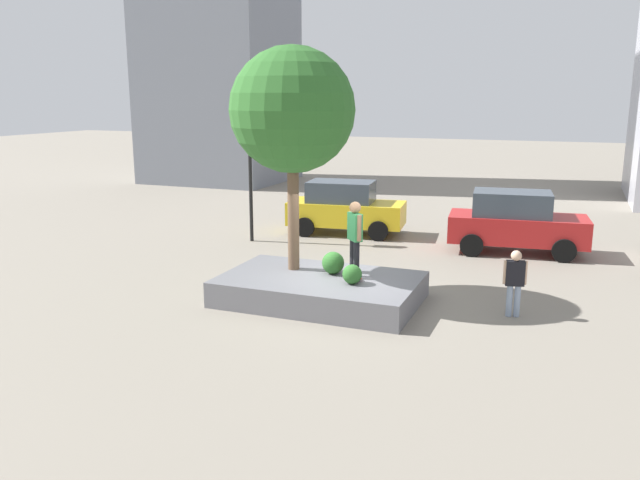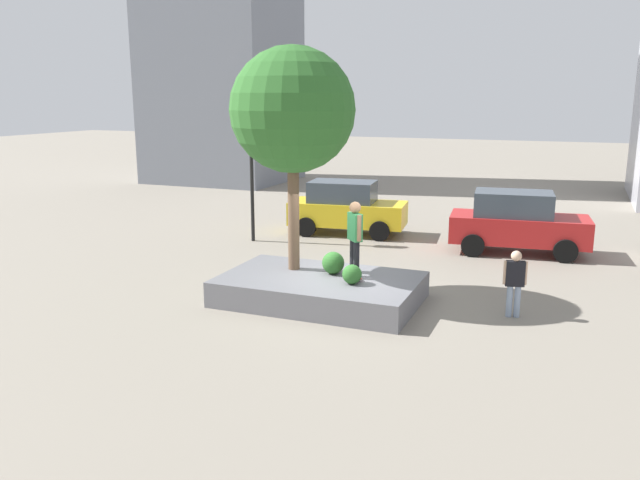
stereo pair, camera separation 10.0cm
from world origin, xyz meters
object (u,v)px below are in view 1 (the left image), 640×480
sedan_parked (516,222)px  bystander_watching (515,279)px  skateboarder (355,233)px  traffic_light_median (249,142)px  taxi_cab (345,207)px  plaza_tree (292,111)px  skateboard (354,275)px  planter_ledge (320,289)px

sedan_parked → bystander_watching: sedan_parked is taller
skateboarder → sedan_parked: skateboarder is taller
skateboarder → traffic_light_median: traffic_light_median is taller
taxi_cab → bystander_watching: 9.40m
taxi_cab → sedan_parked: (5.88, -0.70, 0.03)m
plaza_tree → skateboarder: plaza_tree is taller
skateboard → taxi_cab: size_ratio=0.19×
skateboarder → traffic_light_median: bearing=137.0°
bystander_watching → skateboarder: bearing=-175.1°
skateboarder → sedan_parked: size_ratio=0.40×
plaza_tree → taxi_cab: 7.95m
planter_ledge → plaza_tree: plaza_tree is taller
skateboard → skateboarder: 1.02m
planter_ledge → skateboard: 0.89m
traffic_light_median → bystander_watching: 10.38m
plaza_tree → taxi_cab: bearing=99.2°
sedan_parked → traffic_light_median: bearing=-169.6°
skateboard → taxi_cab: 7.73m
skateboard → skateboarder: skateboarder is taller
taxi_cab → sedan_parked: sedan_parked is taller
skateboard → sedan_parked: sedan_parked is taller
taxi_cab → sedan_parked: bearing=-6.8°
planter_ledge → skateboard: skateboard is taller
plaza_tree → sedan_parked: 8.65m
plaza_tree → skateboard: 4.14m
taxi_cab → traffic_light_median: bearing=-138.6°
planter_ledge → bystander_watching: bearing=7.6°
skateboard → bystander_watching: (3.62, 0.31, 0.21)m
plaza_tree → skateboarder: 3.23m
skateboarder → plaza_tree: bearing=174.4°
taxi_cab → bystander_watching: (6.40, -6.89, -0.08)m
bystander_watching → planter_ledge: bearing=-172.4°
plaza_tree → skateboard: size_ratio=6.71×
taxi_cab → traffic_light_median: (-2.55, -2.25, 2.37)m
sedan_parked → bystander_watching: (0.52, -6.19, -0.11)m
plaza_tree → sedan_parked: plaza_tree is taller
planter_ledge → sedan_parked: size_ratio=1.07×
skateboard → bystander_watching: bearing=4.9°
skateboarder → planter_ledge: bearing=-160.2°
skateboard → taxi_cab: taxi_cab is taller
taxi_cab → skateboarder: bearing=-68.9°
planter_ledge → skateboard: (0.77, 0.28, 0.36)m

